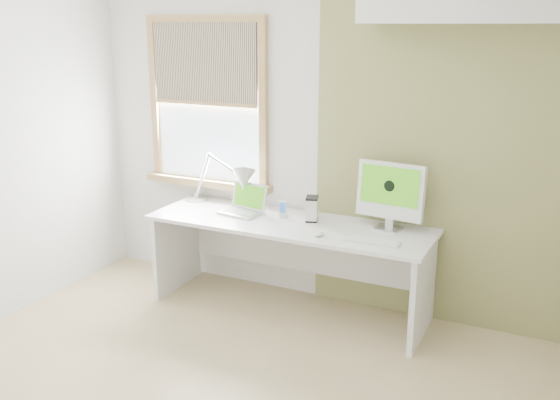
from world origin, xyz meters
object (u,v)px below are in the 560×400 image
Objects in this scene: imac at (391,192)px; laptop at (244,206)px; desk at (292,244)px; external_drive at (312,209)px; desk_lamp at (234,181)px.

laptop is at bearing -174.55° from imac.
imac is at bearing 9.65° from desk.
external_drive is 0.36× the size of imac.
desk is at bearing -1.78° from laptop.
laptop is 0.57m from external_drive.
laptop is (0.14, -0.08, -0.17)m from desk_lamp.
imac reaches higher than laptop.
desk is 0.71m from desk_lamp.
laptop is 1.93× the size of external_drive.
desk_lamp is 2.06× the size of laptop.
imac is (1.16, 0.11, 0.22)m from laptop.
desk is 2.96× the size of desk_lamp.
desk is 0.50m from laptop.
external_drive is at bearing -3.24° from desk_lamp.
imac is (0.59, 0.07, 0.19)m from external_drive.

